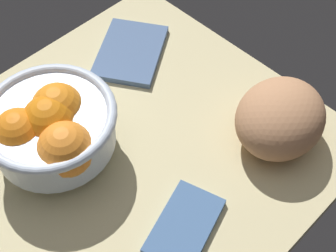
# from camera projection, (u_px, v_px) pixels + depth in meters

# --- Properties ---
(ground_plane) EXTENTS (0.66, 0.58, 0.03)m
(ground_plane) POSITION_uv_depth(u_px,v_px,m) (120.00, 161.00, 0.79)
(ground_plane) COLOR beige
(fruit_bowl) EXTENTS (0.21, 0.21, 0.12)m
(fruit_bowl) POSITION_uv_depth(u_px,v_px,m) (51.00, 128.00, 0.73)
(fruit_bowl) COLOR silver
(fruit_bowl) RESTS_ON ground
(bread_loaf) EXTENTS (0.17, 0.16, 0.11)m
(bread_loaf) POSITION_uv_depth(u_px,v_px,m) (280.00, 118.00, 0.76)
(bread_loaf) COLOR tan
(bread_loaf) RESTS_ON ground
(napkin_folded) EXTENTS (0.19, 0.18, 0.01)m
(napkin_folded) POSITION_uv_depth(u_px,v_px,m) (130.00, 52.00, 0.91)
(napkin_folded) COLOR slate
(napkin_folded) RESTS_ON ground
(napkin_spare) EXTENTS (0.15, 0.11, 0.01)m
(napkin_spare) POSITION_uv_depth(u_px,v_px,m) (185.00, 226.00, 0.70)
(napkin_spare) COLOR #466999
(napkin_spare) RESTS_ON ground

